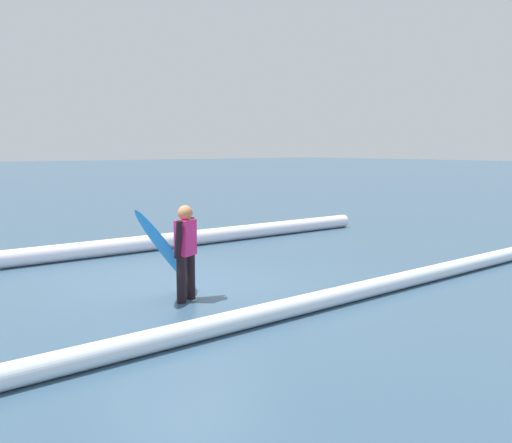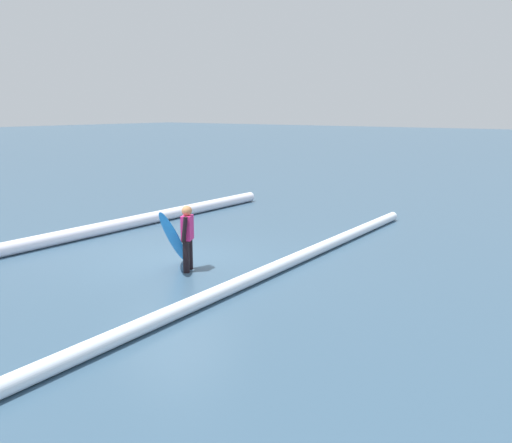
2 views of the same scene
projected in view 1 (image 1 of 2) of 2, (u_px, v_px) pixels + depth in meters
name	position (u px, v px, depth m)	size (l,w,h in m)	color
ground_plane	(185.00, 285.00, 10.75)	(183.92, 183.92, 0.00)	#355269
surfer	(186.00, 248.00, 9.56)	(0.47, 0.35, 1.42)	black
surfboard	(167.00, 252.00, 9.68)	(1.60, 0.99, 1.45)	#268CE5
wave_crest_midground	(214.00, 326.00, 7.81)	(0.26, 0.26, 17.60)	white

